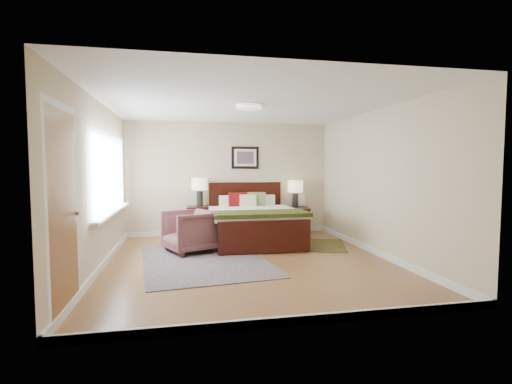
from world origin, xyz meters
The scene contains 18 objects.
floor centered at (0.00, 0.00, 0.00)m, with size 5.00×5.00×0.00m, color brown.
back_wall centered at (0.00, 2.50, 1.25)m, with size 4.50×0.04×2.50m, color tan.
front_wall centered at (0.00, -2.50, 1.25)m, with size 4.50×0.04×2.50m, color tan.
left_wall centered at (-2.25, 0.00, 1.25)m, with size 0.04×5.00×2.50m, color tan.
right_wall centered at (2.25, 0.00, 1.25)m, with size 0.04×5.00×2.50m, color tan.
ceiling centered at (0.00, 0.00, 2.50)m, with size 4.50×5.00×0.02m, color white.
window centered at (-2.20, 0.70, 1.38)m, with size 0.11×2.72×1.32m.
door centered at (-2.23, -1.75, 1.07)m, with size 0.06×1.00×2.18m.
ceil_fixture centered at (0.00, 0.00, 2.47)m, with size 0.44×0.44×0.08m.
bed centered at (0.35, 1.45, 0.53)m, with size 1.76×2.13×1.14m.
wall_art centered at (0.35, 2.47, 1.72)m, with size 0.62×0.05×0.50m.
nightstand_left centered at (-0.68, 2.25, 0.54)m, with size 0.56×0.50×0.66m.
nightstand_right centered at (1.47, 2.26, 0.37)m, with size 0.59×0.44×0.58m.
lamp_left centered at (-0.68, 2.27, 1.09)m, with size 0.34×0.34×0.61m.
lamp_right centered at (1.47, 2.27, 1.01)m, with size 0.34×0.34×0.61m.
armchair centered at (-0.93, 0.83, 0.37)m, with size 0.80×0.82×0.75m, color brown.
rug_persian centered at (-0.71, 0.19, 0.01)m, with size 1.90×2.68×0.01m, color #0D1644.
rug_navy centered at (1.61, 0.88, 0.01)m, with size 0.80×1.21×0.01m, color black.
Camera 1 is at (-1.03, -5.80, 1.53)m, focal length 26.00 mm.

